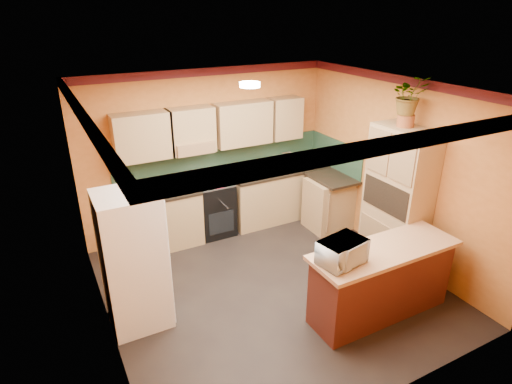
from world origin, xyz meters
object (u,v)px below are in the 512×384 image
Objects in this scene: breakfast_bar at (381,283)px; microwave at (342,252)px; fridge at (133,261)px; base_cabinets_back at (247,202)px; stove at (214,208)px; pantry at (397,200)px.

microwave is (-0.66, 0.00, 0.63)m from breakfast_bar.
microwave is (2.02, -1.26, 0.22)m from fridge.
base_cabinets_back is 0.63m from stove.
base_cabinets_back is 2.85m from fridge.
stove is 0.54× the size of fridge.
base_cabinets_back is 4.01× the size of stove.
microwave reaches higher than breakfast_bar.
stove is (-0.62, -0.00, 0.02)m from base_cabinets_back.
fridge is at bearing -144.79° from base_cabinets_back.
microwave is at bearing 180.00° from breakfast_bar.
microwave is at bearing -31.98° from fridge.
pantry is 4.08× the size of microwave.
base_cabinets_back is 2.03× the size of breakfast_bar.
pantry reaches higher than breakfast_bar.
stove is at bearing 109.07° from breakfast_bar.
base_cabinets_back is at bearing 73.57° from microwave.
fridge is at bearing 172.16° from pantry.
base_cabinets_back is at bearing 0.00° from stove.
stove reaches higher than base_cabinets_back.
pantry is at bearing 15.05° from microwave.
pantry is at bearing -47.89° from stove.
fridge is at bearing -135.93° from stove.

